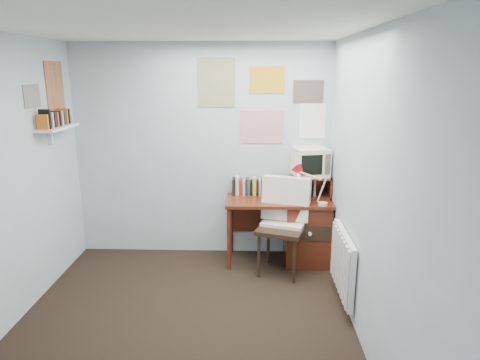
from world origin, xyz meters
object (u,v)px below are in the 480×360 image
at_px(wall_shelf, 57,127).
at_px(desk, 302,229).
at_px(radiator, 343,263).
at_px(desk_chair, 281,229).
at_px(crt_tv, 310,161).
at_px(desk_lamp, 324,189).
at_px(tv_riser, 312,186).

bearing_deg(wall_shelf, desk, 8.40).
bearing_deg(desk, radiator, -72.76).
relative_size(desk, desk_chair, 1.17).
height_order(desk, wall_shelf, wall_shelf).
bearing_deg(desk_chair, crt_tv, 69.81).
bearing_deg(desk_lamp, desk_chair, -179.57).
bearing_deg(wall_shelf, desk_lamp, 3.67).
distance_m(crt_tv, radiator, 1.32).
distance_m(desk_lamp, crt_tv, 0.42).
distance_m(desk_chair, crt_tv, 0.87).
distance_m(desk, radiator, 0.97).
bearing_deg(radiator, desk_chair, 131.22).
xyz_separation_m(desk_lamp, crt_tv, (-0.11, 0.33, 0.24)).
bearing_deg(desk_lamp, radiator, -94.92).
xyz_separation_m(desk_chair, wall_shelf, (-2.31, -0.07, 1.11)).
distance_m(desk, crt_tv, 0.80).
relative_size(tv_riser, radiator, 0.50).
height_order(desk_lamp, crt_tv, crt_tv).
xyz_separation_m(desk, radiator, (0.29, -0.93, 0.01)).
distance_m(desk_chair, desk_lamp, 0.64).
height_order(crt_tv, radiator, crt_tv).
relative_size(desk_lamp, crt_tv, 1.01).
height_order(desk_chair, crt_tv, crt_tv).
distance_m(desk_chair, wall_shelf, 2.57).
height_order(desk, crt_tv, crt_tv).
bearing_deg(tv_riser, desk_lamp, -76.39).
bearing_deg(tv_riser, desk, -137.04).
xyz_separation_m(tv_riser, wall_shelf, (-2.69, -0.49, 0.74)).
bearing_deg(desk_chair, tv_riser, 65.86).
relative_size(tv_riser, crt_tv, 1.08).
distance_m(tv_riser, radiator, 1.15).
relative_size(desk_chair, crt_tv, 2.76).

